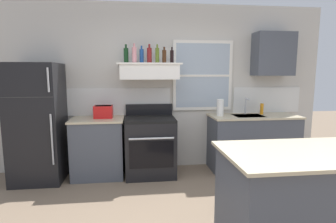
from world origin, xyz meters
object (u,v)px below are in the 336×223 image
toaster (103,112)px  kitchen_island (299,200)px  bottle_blue_liqueur (142,56)px  dish_soap_bottle (262,109)px  stove_range (150,146)px  bottle_balsamic_dark (172,57)px  bottle_olive_oil_square (157,55)px  refrigerator (38,123)px  paper_towel_roll (220,108)px  bottle_dark_green_wine (126,55)px  bottle_rose_pink (134,55)px  bottle_brown_stout (164,56)px  bottle_red_label_wine (149,55)px

toaster → kitchen_island: size_ratio=0.21×
bottle_blue_liqueur → dish_soap_bottle: 2.17m
stove_range → bottle_blue_liqueur: size_ratio=4.13×
bottle_balsamic_dark → bottle_olive_oil_square: bearing=-166.0°
refrigerator → paper_towel_roll: bearing=1.2°
bottle_dark_green_wine → bottle_rose_pink: (0.13, -0.11, 0.00)m
bottle_dark_green_wine → bottle_balsamic_dark: bearing=-3.5°
toaster → paper_towel_roll: 1.84m
bottle_brown_stout → dish_soap_bottle: (1.65, 0.10, -0.85)m
bottle_olive_oil_square → bottle_rose_pink: bearing=-179.2°
bottle_dark_green_wine → bottle_balsamic_dark: 0.71m
bottle_olive_oil_square → bottle_brown_stout: size_ratio=1.15×
bottle_rose_pink → kitchen_island: 2.85m
bottle_red_label_wine → kitchen_island: 2.77m
refrigerator → bottle_red_label_wine: bearing=3.9°
bottle_olive_oil_square → refrigerator: bearing=-177.6°
bottle_brown_stout → paper_towel_roll: 1.21m
bottle_rose_pink → bottle_red_label_wine: bearing=11.3°
bottle_rose_pink → bottle_olive_oil_square: (0.35, 0.01, -0.00)m
refrigerator → bottle_balsamic_dark: bottle_balsamic_dark is taller
refrigerator → bottle_red_label_wine: bottle_red_label_wine is taller
refrigerator → toaster: size_ratio=5.85×
stove_range → bottle_red_label_wine: bearing=87.3°
bottle_rose_pink → paper_towel_roll: bottle_rose_pink is taller
dish_soap_bottle → toaster: bearing=-178.6°
toaster → bottle_rose_pink: 0.99m
refrigerator → bottle_rose_pink: bottle_rose_pink is taller
bottle_dark_green_wine → bottle_rose_pink: 0.16m
bottle_balsamic_dark → paper_towel_roll: size_ratio=0.90×
bottle_rose_pink → paper_towel_roll: size_ratio=1.06×
refrigerator → paper_towel_roll: 2.78m
refrigerator → kitchen_island: bearing=-33.6°
bottle_dark_green_wine → bottle_rose_pink: bottle_rose_pink is taller
stove_range → bottle_blue_liqueur: 1.40m
toaster → paper_towel_roll: bearing=-1.1°
bottle_dark_green_wine → bottle_brown_stout: (0.58, -0.11, -0.02)m
bottle_blue_liqueur → paper_towel_roll: bearing=-4.8°
toaster → bottle_brown_stout: bearing=-2.1°
bottle_rose_pink → bottle_olive_oil_square: bottle_rose_pink is taller
bottle_blue_liqueur → refrigerator: bearing=-173.9°
bottle_olive_oil_square → dish_soap_bottle: (1.76, 0.09, -0.86)m
bottle_rose_pink → dish_soap_bottle: bottle_rose_pink is taller
paper_towel_roll → kitchen_island: paper_towel_roll is taller
bottle_dark_green_wine → bottle_brown_stout: bearing=-11.0°
stove_range → kitchen_island: bearing=-57.4°
bottle_balsamic_dark → kitchen_island: (0.89, -2.05, -1.39)m
toaster → dish_soap_bottle: toaster is taller
refrigerator → kitchen_island: (2.89, -1.92, -0.41)m
refrigerator → bottle_dark_green_wine: bearing=7.6°
stove_range → dish_soap_bottle: bearing=4.2°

